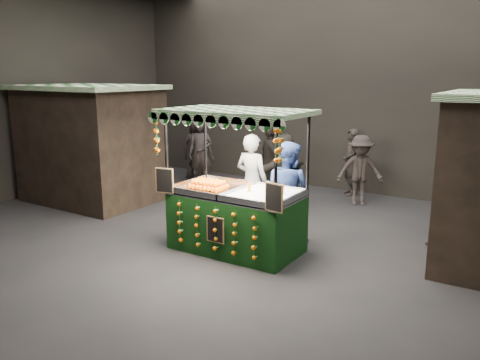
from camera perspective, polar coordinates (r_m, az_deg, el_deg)
The scene contains 13 objects.
ground at distance 8.12m, azimuth -1.26°, elevation -8.16°, with size 12.00×12.00×0.00m, color black.
market_hall at distance 7.61m, azimuth -1.38°, elevation 16.39°, with size 12.10×10.10×5.05m.
neighbour_stall_left at distance 11.42m, azimuth -17.11°, elevation 4.14°, with size 3.00×2.20×2.60m.
juice_stall at distance 7.86m, azimuth -0.50°, elevation -3.38°, with size 2.38×1.40×2.31m.
vendor_grey at distance 9.00m, azimuth 1.40°, elevation -0.17°, with size 0.66×0.44×1.78m.
vendor_blue at distance 8.33m, azimuth 5.57°, elevation -1.40°, with size 0.90×0.72×1.75m.
shopper_0 at distance 12.31m, azimuth -4.69°, elevation 3.12°, with size 0.74×0.62×1.72m.
shopper_1 at distance 8.44m, azimuth 23.94°, elevation -2.22°, with size 1.04×0.93×1.76m.
shopper_2 at distance 11.58m, azimuth 3.59°, elevation 2.32°, with size 0.98×0.93×1.63m.
shopper_3 at distance 10.92m, azimuth 13.93°, elevation 1.12°, with size 1.15×0.98×1.55m.
shopper_4 at distance 12.98m, azimuth -5.01°, elevation 3.67°, with size 0.98×0.78×1.75m.
shopper_6 at distance 11.76m, azimuth 12.87°, elevation 2.05°, with size 0.63×0.69×1.58m.
shopper_7 at distance 10.36m, azimuth 5.09°, elevation 1.05°, with size 0.90×1.58×1.63m.
Camera 1 is at (4.23, -6.31, 2.88)m, focal length 36.30 mm.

